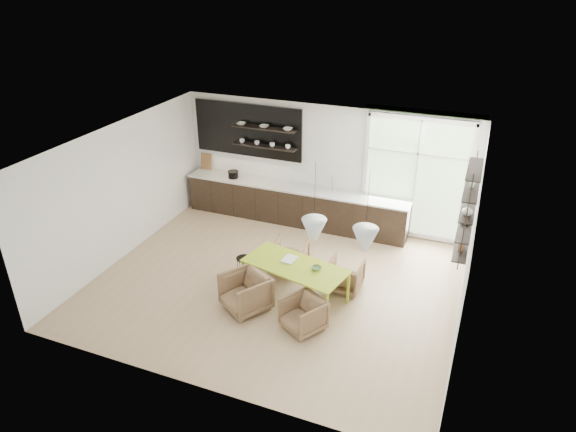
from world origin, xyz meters
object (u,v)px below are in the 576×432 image
at_px(armchair_front_right, 303,314).
at_px(wire_stool, 244,264).
at_px(dining_table, 295,268).
at_px(armchair_front_left, 246,292).
at_px(armchair_back_right, 345,275).
at_px(armchair_back_left, 291,255).

distance_m(armchair_front_right, wire_stool, 2.07).
bearing_deg(wire_stool, dining_table, -14.93).
height_order(armchair_front_left, armchair_front_right, armchair_front_left).
relative_size(armchair_front_left, armchair_front_right, 1.18).
height_order(armchair_front_right, wire_stool, armchair_front_right).
xyz_separation_m(armchair_front_left, wire_stool, (-0.53, 1.00, -0.10)).
bearing_deg(armchair_back_right, wire_stool, 10.19).
relative_size(dining_table, armchair_front_left, 2.67).
height_order(armchair_back_left, armchair_front_left, armchair_front_left).
height_order(armchair_back_right, wire_stool, armchair_back_right).
xyz_separation_m(dining_table, armchair_back_left, (-0.45, 0.92, -0.34)).
bearing_deg(armchair_front_left, armchair_front_right, 25.02).
bearing_deg(wire_stool, armchair_back_right, 8.24).
height_order(armchair_back_left, wire_stool, armchair_back_left).
xyz_separation_m(armchair_back_right, armchair_front_left, (-1.52, -1.30, 0.06)).
xyz_separation_m(dining_table, armchair_front_left, (-0.72, -0.67, -0.31)).
relative_size(armchair_back_right, armchair_front_right, 1.00).
xyz_separation_m(armchair_front_right, wire_stool, (-1.72, 1.16, -0.04)).
relative_size(armchair_back_left, armchair_front_left, 0.89).
relative_size(dining_table, wire_stool, 5.18).
height_order(armchair_back_right, armchair_front_left, armchair_front_left).
distance_m(armchair_back_left, armchair_front_right, 1.97).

